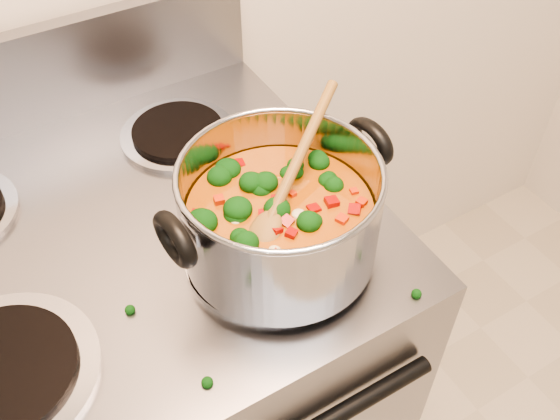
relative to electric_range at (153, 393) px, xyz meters
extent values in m
cube|color=gray|center=(0.00, 0.00, -0.01)|extent=(0.74, 0.64, 0.92)
cube|color=gray|center=(0.00, 0.30, 0.53)|extent=(0.74, 0.03, 0.16)
cylinder|color=#A5A5AD|center=(-0.18, -0.15, 0.46)|extent=(0.22, 0.22, 0.01)
cylinder|color=#A5A5AD|center=(0.18, -0.15, 0.46)|extent=(0.22, 0.22, 0.01)
cylinder|color=black|center=(0.18, -0.15, 0.46)|extent=(0.18, 0.18, 0.01)
cylinder|color=#A5A5AD|center=(0.18, 0.14, 0.46)|extent=(0.19, 0.19, 0.01)
cylinder|color=black|center=(0.18, 0.14, 0.46)|extent=(0.15, 0.15, 0.01)
cylinder|color=#9C9CA3|center=(0.19, -0.16, 0.54)|extent=(0.25, 0.25, 0.13)
torus|color=#9C9CA3|center=(0.19, -0.16, 0.60)|extent=(0.25, 0.25, 0.01)
cylinder|color=#9E540E|center=(0.19, -0.16, 0.51)|extent=(0.23, 0.23, 0.08)
torus|color=black|center=(0.05, -0.17, 0.58)|extent=(0.03, 0.08, 0.08)
torus|color=black|center=(0.33, -0.14, 0.58)|extent=(0.03, 0.08, 0.08)
ellipsoid|color=black|center=(0.25, -0.21, 0.55)|extent=(0.04, 0.04, 0.03)
ellipsoid|color=black|center=(0.17, -0.07, 0.55)|extent=(0.04, 0.04, 0.03)
ellipsoid|color=black|center=(0.20, -0.09, 0.55)|extent=(0.04, 0.04, 0.03)
ellipsoid|color=black|center=(0.21, -0.18, 0.55)|extent=(0.04, 0.04, 0.03)
ellipsoid|color=black|center=(0.29, -0.15, 0.55)|extent=(0.04, 0.04, 0.03)
ellipsoid|color=black|center=(0.11, -0.15, 0.55)|extent=(0.04, 0.04, 0.03)
ellipsoid|color=black|center=(0.19, -0.10, 0.55)|extent=(0.04, 0.04, 0.03)
ellipsoid|color=black|center=(0.26, -0.21, 0.55)|extent=(0.04, 0.04, 0.03)
ellipsoid|color=black|center=(0.22, -0.15, 0.55)|extent=(0.04, 0.04, 0.03)
ellipsoid|color=black|center=(0.20, -0.07, 0.55)|extent=(0.04, 0.04, 0.03)
ellipsoid|color=#9C1005|center=(0.25, -0.08, 0.55)|extent=(0.01, 0.01, 0.01)
ellipsoid|color=#9C1005|center=(0.16, -0.15, 0.55)|extent=(0.01, 0.01, 0.01)
ellipsoid|color=#9C1005|center=(0.23, -0.14, 0.55)|extent=(0.01, 0.01, 0.01)
ellipsoid|color=#9C1005|center=(0.10, -0.21, 0.55)|extent=(0.01, 0.01, 0.01)
ellipsoid|color=#9C1005|center=(0.22, -0.23, 0.55)|extent=(0.01, 0.01, 0.01)
ellipsoid|color=#9C1005|center=(0.14, -0.16, 0.55)|extent=(0.01, 0.01, 0.01)
ellipsoid|color=#9C1005|center=(0.21, -0.11, 0.55)|extent=(0.01, 0.01, 0.01)
ellipsoid|color=#9C1005|center=(0.23, -0.16, 0.55)|extent=(0.01, 0.01, 0.01)
ellipsoid|color=#9C1005|center=(0.09, -0.15, 0.55)|extent=(0.01, 0.01, 0.01)
ellipsoid|color=#9C1005|center=(0.10, -0.21, 0.55)|extent=(0.01, 0.01, 0.01)
ellipsoid|color=#9C1005|center=(0.18, -0.15, 0.55)|extent=(0.01, 0.01, 0.01)
ellipsoid|color=#9C1005|center=(0.22, -0.14, 0.55)|extent=(0.01, 0.01, 0.01)
ellipsoid|color=#B5280A|center=(0.21, -0.22, 0.55)|extent=(0.01, 0.01, 0.01)
ellipsoid|color=#B5280A|center=(0.14, -0.17, 0.55)|extent=(0.01, 0.01, 0.01)
ellipsoid|color=#B5280A|center=(0.09, -0.15, 0.55)|extent=(0.01, 0.01, 0.01)
ellipsoid|color=#B5280A|center=(0.15, -0.22, 0.55)|extent=(0.01, 0.01, 0.01)
ellipsoid|color=#B5280A|center=(0.25, -0.10, 0.55)|extent=(0.01, 0.01, 0.01)
ellipsoid|color=#B5280A|center=(0.17, -0.06, 0.55)|extent=(0.01, 0.01, 0.01)
ellipsoid|color=#B5280A|center=(0.18, -0.19, 0.55)|extent=(0.01, 0.01, 0.01)
ellipsoid|color=#B5280A|center=(0.23, -0.14, 0.55)|extent=(0.01, 0.01, 0.01)
ellipsoid|color=beige|center=(0.24, -0.18, 0.55)|extent=(0.02, 0.02, 0.01)
ellipsoid|color=beige|center=(0.20, -0.07, 0.55)|extent=(0.02, 0.02, 0.01)
ellipsoid|color=beige|center=(0.28, -0.19, 0.55)|extent=(0.02, 0.02, 0.01)
ellipsoid|color=beige|center=(0.20, -0.16, 0.55)|extent=(0.02, 0.02, 0.01)
ellipsoid|color=beige|center=(0.18, -0.20, 0.55)|extent=(0.02, 0.02, 0.01)
ellipsoid|color=beige|center=(0.28, -0.17, 0.55)|extent=(0.02, 0.02, 0.01)
ellipsoid|color=beige|center=(0.20, -0.16, 0.55)|extent=(0.02, 0.02, 0.01)
ellipsoid|color=beige|center=(0.26, -0.13, 0.55)|extent=(0.02, 0.02, 0.01)
ellipsoid|color=brown|center=(0.15, -0.18, 0.55)|extent=(0.08, 0.07, 0.04)
cylinder|color=brown|center=(0.24, -0.12, 0.59)|extent=(0.18, 0.13, 0.10)
ellipsoid|color=black|center=(0.35, -0.21, 0.46)|extent=(0.01, 0.01, 0.01)
ellipsoid|color=black|center=(0.13, 0.05, 0.46)|extent=(0.01, 0.01, 0.01)
ellipsoid|color=black|center=(0.24, -0.30, 0.46)|extent=(0.01, 0.01, 0.01)
ellipsoid|color=black|center=(0.35, -0.06, 0.46)|extent=(0.01, 0.01, 0.01)
camera|label=1|loc=(-0.08, -0.62, 1.10)|focal=40.00mm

